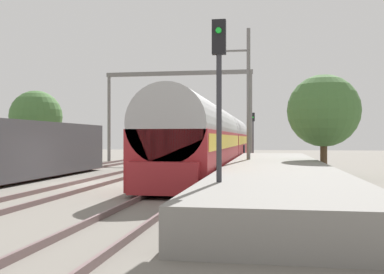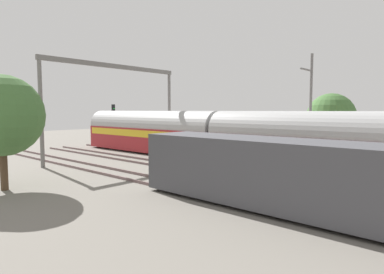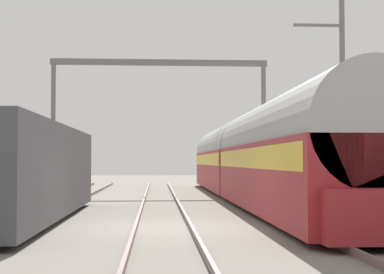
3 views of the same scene
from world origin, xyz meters
The scene contains 12 objects.
ground centered at (0.00, 0.00, 0.00)m, with size 120.00×120.00×0.00m, color slate.
track_far_west centered at (-4.25, 0.00, 0.08)m, with size 1.52×60.00×0.16m.
track_west centered at (0.00, 0.00, 0.08)m, with size 1.52×60.00×0.16m.
platform centered at (8.07, 2.00, 0.45)m, with size 4.40×28.00×0.90m.
passenger_train centered at (4.25, 11.65, 1.97)m, with size 2.93×32.85×3.82m.
freight_car centered at (-4.25, 2.03, 1.47)m, with size 2.80×13.00×2.70m.
person_crossing centered at (5.63, 17.91, 1.03)m, with size 0.45×0.34×1.73m.
railway_signal_far centered at (6.17, 28.41, 3.04)m, with size 0.36×0.30×4.72m.
catenary_gantry centered at (0.00, 19.18, 5.66)m, with size 12.91×0.28×7.86m.
catenary_pole_east_mid centered at (6.61, 5.29, 4.15)m, with size 1.90×0.20×8.00m.
tree_west_background centered at (-10.46, 14.05, 3.77)m, with size 4.10×4.10×5.83m.
tree_east_background centered at (10.58, 5.18, 3.48)m, with size 3.79×3.79×5.39m.
Camera 2 is at (-16.33, -3.87, 4.03)m, focal length 30.59 mm.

